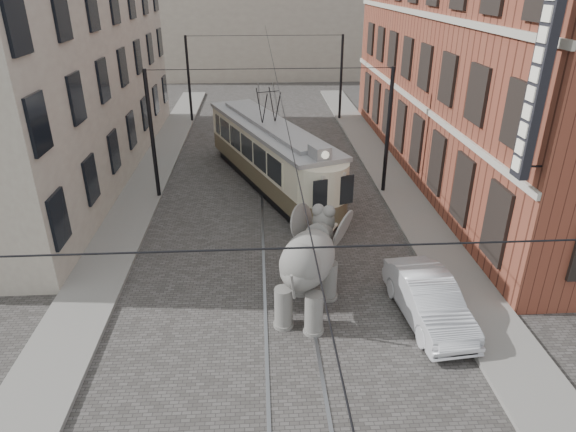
{
  "coord_description": "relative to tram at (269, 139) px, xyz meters",
  "views": [
    {
      "loc": [
        -0.78,
        -16.37,
        9.5
      ],
      "look_at": [
        0.15,
        -0.8,
        2.1
      ],
      "focal_mm": 31.35,
      "sensor_mm": 36.0,
      "label": 1
    }
  ],
  "objects": [
    {
      "name": "ground",
      "position": [
        0.29,
        -7.45,
        -2.36
      ],
      "size": [
        120.0,
        120.0,
        0.0
      ],
      "primitive_type": "plane",
      "color": "#494644"
    },
    {
      "name": "sidewalk_right",
      "position": [
        6.29,
        -7.45,
        -2.28
      ],
      "size": [
        2.0,
        60.0,
        0.15
      ],
      "primitive_type": "cube",
      "color": "slate",
      "rests_on": "ground"
    },
    {
      "name": "sidewalk_left",
      "position": [
        -6.21,
        -7.45,
        -2.28
      ],
      "size": [
        2.0,
        60.0,
        0.15
      ],
      "primitive_type": "cube",
      "color": "slate",
      "rests_on": "ground"
    },
    {
      "name": "catenary",
      "position": [
        0.09,
        -2.45,
        0.64
      ],
      "size": [
        11.0,
        30.2,
        6.0
      ],
      "primitive_type": null,
      "color": "black",
      "rests_on": "ground"
    },
    {
      "name": "tram_rails",
      "position": [
        0.29,
        -7.45,
        -2.35
      ],
      "size": [
        1.54,
        80.0,
        0.02
      ],
      "primitive_type": null,
      "color": "slate",
      "rests_on": "ground"
    },
    {
      "name": "elephant",
      "position": [
        0.88,
        -10.84,
        -0.9
      ],
      "size": [
        4.16,
        5.38,
        2.91
      ],
      "primitive_type": null,
      "rotation": [
        0.0,
        0.0,
        -0.37
      ],
      "color": "#65625D",
      "rests_on": "ground"
    },
    {
      "name": "stucco_building",
      "position": [
        -10.71,
        2.55,
        2.64
      ],
      "size": [
        7.0,
        24.0,
        10.0
      ],
      "primitive_type": "cube",
      "color": "gray",
      "rests_on": "ground"
    },
    {
      "name": "brick_building",
      "position": [
        11.29,
        1.55,
        3.64
      ],
      "size": [
        8.0,
        26.0,
        12.0
      ],
      "primitive_type": "cube",
      "color": "brown",
      "rests_on": "ground"
    },
    {
      "name": "distant_block",
      "position": [
        0.29,
        32.55,
        4.64
      ],
      "size": [
        28.0,
        10.0,
        14.0
      ],
      "primitive_type": "cube",
      "color": "gray",
      "rests_on": "ground"
    },
    {
      "name": "tram",
      "position": [
        0.0,
        0.0,
        0.0
      ],
      "size": [
        6.55,
        11.98,
        4.72
      ],
      "primitive_type": null,
      "rotation": [
        0.0,
        0.0,
        0.37
      ],
      "color": "beige",
      "rests_on": "ground"
    },
    {
      "name": "parked_car",
      "position": [
        4.51,
        -11.47,
        -1.66
      ],
      "size": [
        1.91,
        4.39,
        1.41
      ],
      "primitive_type": "imported",
      "rotation": [
        0.0,
        0.0,
        0.1
      ],
      "color": "silver",
      "rests_on": "ground"
    }
  ]
}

